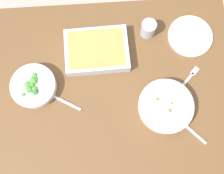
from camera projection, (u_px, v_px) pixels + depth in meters
ground_plane at (112, 111)px, 2.01m from camera, size 6.00×6.00×0.00m
dining_table at (112, 91)px, 1.38m from camera, size 1.20×0.90×0.74m
stew_bowl at (166, 106)px, 1.24m from camera, size 0.25×0.25×0.06m
broccoli_bowl at (34, 86)px, 1.26m from camera, size 0.21×0.21×0.07m
baking_dish at (97, 50)px, 1.30m from camera, size 0.31×0.23×0.06m
drink_cup at (148, 29)px, 1.32m from camera, size 0.07×0.07×0.08m
side_plate at (190, 36)px, 1.35m from camera, size 0.22×0.22×0.01m
spoon_by_stew at (186, 126)px, 1.24m from camera, size 0.13×0.14×0.01m
spoon_by_broccoli at (59, 99)px, 1.27m from camera, size 0.16×0.10×0.01m
fork_on_table at (188, 79)px, 1.30m from camera, size 0.14×0.14×0.01m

